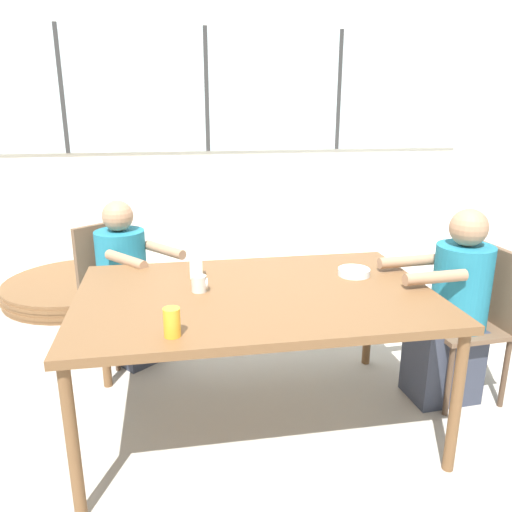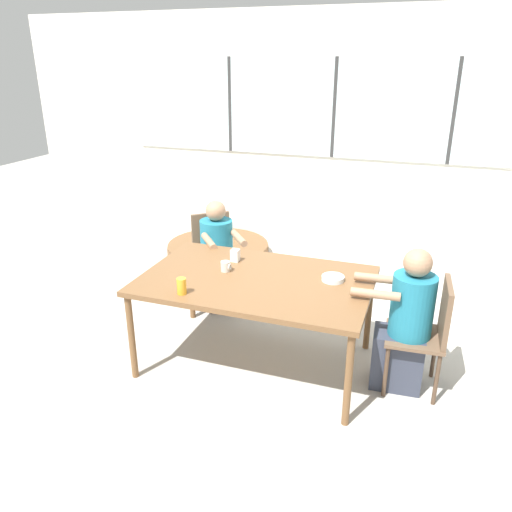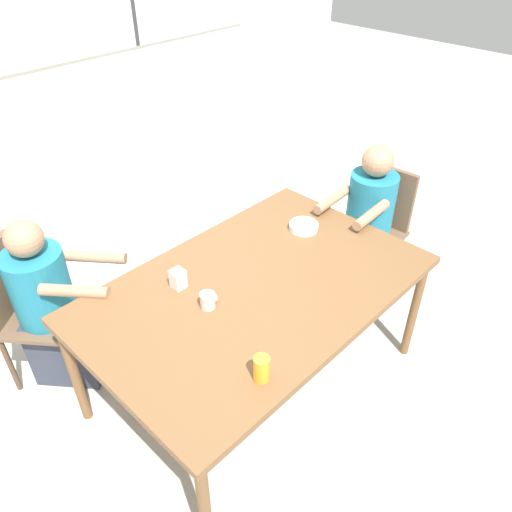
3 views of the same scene
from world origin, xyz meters
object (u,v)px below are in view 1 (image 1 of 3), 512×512
Objects in this scene: chair_for_woman_green_shirt at (111,278)px; milk_carton_small at (196,268)px; person_woman_green_shirt at (127,290)px; folded_table_stack at (79,288)px; coffee_mug at (200,284)px; person_man_blue_shirt at (452,316)px; juice_glass at (172,322)px; chair_for_man_blue_shirt at (479,310)px; bowl_white_shallow at (354,272)px.

milk_carton_small is (0.52, -0.72, 0.27)m from chair_for_woman_green_shirt.
person_woman_green_shirt is 1.34m from folded_table_stack.
coffee_mug is at bearing 80.64° from chair_for_woman_green_shirt.
juice_glass is at bearing 104.43° from person_man_blue_shirt.
chair_for_woman_green_shirt is 1.48m from juice_glass.
chair_for_man_blue_shirt is 5.12× the size of bowl_white_shallow.
person_woman_green_shirt is 1.34m from juice_glass.
chair_for_woman_green_shirt is 8.48× the size of milk_carton_small.
chair_for_woman_green_shirt reaches higher than milk_carton_small.
chair_for_woman_green_shirt reaches higher than bowl_white_shallow.
coffee_mug is (-1.53, -0.02, 0.26)m from chair_for_man_blue_shirt.
milk_carton_small reaches higher than coffee_mug.
person_man_blue_shirt is at bearing -40.47° from folded_table_stack.
juice_glass is (-0.14, -0.47, 0.02)m from coffee_mug.
person_man_blue_shirt reaches higher than coffee_mug.
folded_table_stack is at bearing 46.00° from person_man_blue_shirt.
chair_for_man_blue_shirt is at bearing -90.00° from person_man_blue_shirt.
coffee_mug is at bearing -173.10° from bowl_white_shallow.
chair_for_woman_green_shirt is 1.00× the size of chair_for_man_blue_shirt.
person_woman_green_shirt is at bearing 90.00° from chair_for_woman_green_shirt.
chair_for_man_blue_shirt is (2.05, -0.91, 0.00)m from chair_for_woman_green_shirt.
person_woman_green_shirt is at bearing 62.67° from person_man_blue_shirt.
coffee_mug is at bearing 78.90° from person_woman_green_shirt.
person_man_blue_shirt is (1.89, -0.92, -0.02)m from chair_for_woman_green_shirt.
person_man_blue_shirt is at bearing -8.78° from bowl_white_shallow.
bowl_white_shallow is (0.82, -0.11, -0.03)m from milk_carton_small.
person_woman_green_shirt is (-1.95, 0.77, -0.05)m from chair_for_man_blue_shirt.
chair_for_woman_green_shirt is 1.20m from folded_table_stack.
person_woman_green_shirt reaches higher than milk_carton_small.
folded_table_stack is (-2.30, 1.96, -0.41)m from person_man_blue_shirt.
person_man_blue_shirt is 1.39m from coffee_mug.
milk_carton_small is (0.13, 0.68, -0.01)m from juice_glass.
milk_carton_small is 0.08× the size of folded_table_stack.
chair_for_man_blue_shirt reaches higher than bowl_white_shallow.
person_woman_green_shirt is at bearing -66.18° from folded_table_stack.
bowl_white_shallow is at bearing 77.69° from person_man_blue_shirt.
juice_glass reaches higher than folded_table_stack.
folded_table_stack is (-0.94, 1.98, -0.69)m from coffee_mug.
milk_carton_small is 0.60× the size of bowl_white_shallow.
chair_for_man_blue_shirt is 10.82× the size of coffee_mug.
folded_table_stack is (-0.80, 2.45, -0.71)m from juice_glass.
coffee_mug is 0.68× the size of juice_glass.
person_man_blue_shirt is 13.69× the size of coffee_mug.
juice_glass is 1.11m from bowl_white_shallow.
chair_for_man_blue_shirt is 0.69× the size of folded_table_stack.
coffee_mug is at bearing 73.90° from juice_glass.
chair_for_woman_green_shirt is 0.69× the size of folded_table_stack.
milk_carton_small is at bearing 91.52° from coffee_mug.
bowl_white_shallow is at bearing -46.93° from folded_table_stack.
chair_for_woman_green_shirt is 0.93m from milk_carton_small.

